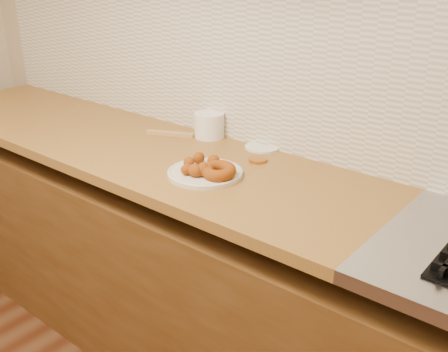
# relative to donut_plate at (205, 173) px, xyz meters

# --- Properties ---
(wall_back) EXTENTS (4.00, 0.02, 2.70)m
(wall_back) POSITION_rel_donut_plate_xyz_m (0.12, 0.38, 0.44)
(wall_back) COLOR tan
(wall_back) RESTS_ON ground
(base_cabinet) EXTENTS (3.60, 0.60, 0.77)m
(base_cabinet) POSITION_rel_donut_plate_xyz_m (0.12, 0.07, -0.52)
(base_cabinet) COLOR brown
(base_cabinet) RESTS_ON floor
(butcher_block) EXTENTS (2.30, 0.62, 0.04)m
(butcher_block) POSITION_rel_donut_plate_xyz_m (-0.53, 0.07, -0.03)
(butcher_block) COLOR olive
(butcher_block) RESTS_ON base_cabinet
(backsplash) EXTENTS (3.60, 0.02, 0.60)m
(backsplash) POSITION_rel_donut_plate_xyz_m (0.12, 0.37, 0.29)
(backsplash) COLOR beige
(backsplash) RESTS_ON wall_back
(donut_plate) EXTENTS (0.26, 0.26, 0.01)m
(donut_plate) POSITION_rel_donut_plate_xyz_m (0.00, 0.00, 0.00)
(donut_plate) COLOR beige
(donut_plate) RESTS_ON butcher_block
(ring_donut) EXTENTS (0.16, 0.16, 0.05)m
(ring_donut) POSITION_rel_donut_plate_xyz_m (0.07, -0.01, 0.03)
(ring_donut) COLOR brown
(ring_donut) RESTS_ON donut_plate
(fried_dough_chunks) EXTENTS (0.14, 0.17, 0.05)m
(fried_dough_chunks) POSITION_rel_donut_plate_xyz_m (-0.02, -0.01, 0.03)
(fried_dough_chunks) COLOR brown
(fried_dough_chunks) RESTS_ON donut_plate
(plastic_tub) EXTENTS (0.14, 0.14, 0.10)m
(plastic_tub) POSITION_rel_donut_plate_xyz_m (-0.25, 0.32, 0.04)
(plastic_tub) COLOR white
(plastic_tub) RESTS_ON butcher_block
(tub_lid) EXTENTS (0.17, 0.17, 0.01)m
(tub_lid) POSITION_rel_donut_plate_xyz_m (-0.01, 0.34, -0.00)
(tub_lid) COLOR silver
(tub_lid) RESTS_ON butcher_block
(brass_jar_lid) EXTENTS (0.08, 0.08, 0.01)m
(brass_jar_lid) POSITION_rel_donut_plate_xyz_m (0.06, 0.22, -0.00)
(brass_jar_lid) COLOR #BA772E
(brass_jar_lid) RESTS_ON butcher_block
(wooden_utensil) EXTENTS (0.19, 0.11, 0.02)m
(wooden_utensil) POSITION_rel_donut_plate_xyz_m (-0.39, 0.23, 0.00)
(wooden_utensil) COLOR #A8844C
(wooden_utensil) RESTS_ON butcher_block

